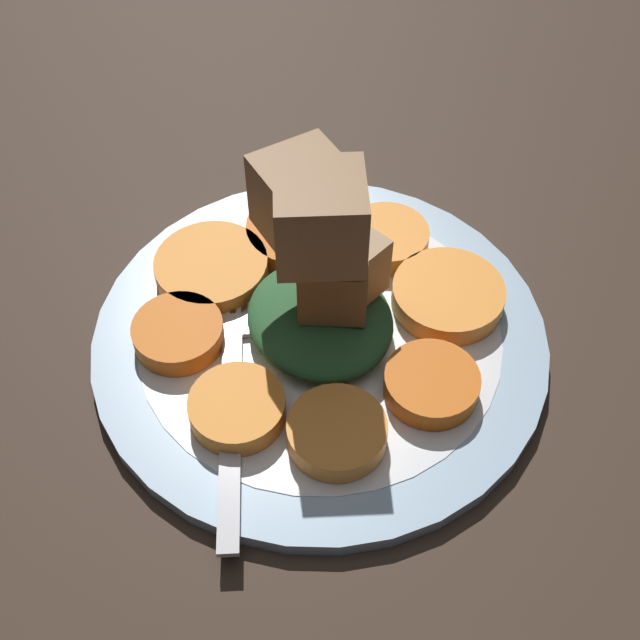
% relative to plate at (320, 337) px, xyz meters
% --- Properties ---
extents(table_slab, '(1.20, 1.20, 0.02)m').
position_rel_plate_xyz_m(table_slab, '(0.00, 0.00, -0.02)').
color(table_slab, '#38281E').
rests_on(table_slab, ground).
extents(plate, '(0.27, 0.27, 0.01)m').
position_rel_plate_xyz_m(plate, '(0.00, 0.00, 0.00)').
color(plate, '#99B7D1').
rests_on(plate, table_slab).
extents(carrot_slice_0, '(0.07, 0.07, 0.01)m').
position_rel_plate_xyz_m(carrot_slice_0, '(-0.07, -0.04, 0.01)').
color(carrot_slice_0, orange).
rests_on(carrot_slice_0, plate).
extents(carrot_slice_1, '(0.05, 0.05, 0.01)m').
position_rel_plate_xyz_m(carrot_slice_1, '(-0.03, -0.08, 0.01)').
color(carrot_slice_1, orange).
rests_on(carrot_slice_1, plate).
extents(carrot_slice_2, '(0.05, 0.05, 0.01)m').
position_rel_plate_xyz_m(carrot_slice_2, '(0.03, -0.07, 0.01)').
color(carrot_slice_2, orange).
rests_on(carrot_slice_2, plate).
extents(carrot_slice_3, '(0.05, 0.05, 0.01)m').
position_rel_plate_xyz_m(carrot_slice_3, '(0.07, -0.02, 0.01)').
color(carrot_slice_3, '#F99539').
rests_on(carrot_slice_3, plate).
extents(carrot_slice_4, '(0.05, 0.05, 0.01)m').
position_rel_plate_xyz_m(carrot_slice_4, '(0.07, 0.04, 0.01)').
color(carrot_slice_4, orange).
rests_on(carrot_slice_4, plate).
extents(carrot_slice_5, '(0.07, 0.07, 0.01)m').
position_rel_plate_xyz_m(carrot_slice_5, '(0.01, 0.08, 0.01)').
color(carrot_slice_5, orange).
rests_on(carrot_slice_5, plate).
extents(carrot_slice_6, '(0.05, 0.05, 0.01)m').
position_rel_plate_xyz_m(carrot_slice_6, '(-0.04, 0.07, 0.01)').
color(carrot_slice_6, orange).
rests_on(carrot_slice_6, plate).
extents(carrot_slice_7, '(0.07, 0.07, 0.01)m').
position_rel_plate_xyz_m(carrot_slice_7, '(-0.07, 0.02, 0.01)').
color(carrot_slice_7, orange).
rests_on(carrot_slice_7, plate).
extents(center_pile, '(0.09, 0.08, 0.11)m').
position_rel_plate_xyz_m(center_pile, '(-0.00, 0.00, 0.05)').
color(center_pile, '#2D6033').
rests_on(center_pile, plate).
extents(fork, '(0.19, 0.10, 0.00)m').
position_rel_plate_xyz_m(fork, '(0.01, -0.06, 0.01)').
color(fork, silver).
rests_on(fork, plate).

